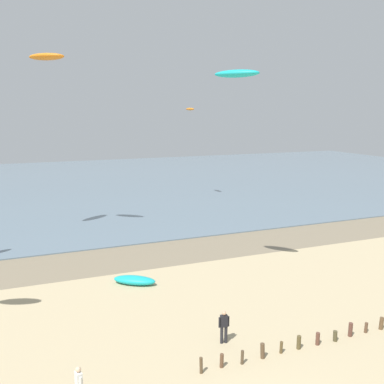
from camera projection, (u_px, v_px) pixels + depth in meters
The scene contains 8 objects.
wet_sand_strip at pixel (128, 258), 35.81m from camera, with size 120.00×6.37×0.01m, color #84755B.
sea at pixel (66, 185), 70.52m from camera, with size 160.00×70.00×0.10m, color slate.
groyne_near at pixel (314, 339), 22.35m from camera, with size 11.76×0.35×0.78m.
person_mid_beach at pixel (224, 326), 22.52m from camera, with size 0.57×0.26×1.71m.
grounded_kite at pixel (134, 280), 30.30m from camera, with size 2.91×1.05×0.58m, color #19B2B7.
kite_aloft_3 at pixel (190, 109), 57.00m from camera, with size 2.02×0.65×0.32m, color orange.
kite_aloft_4 at pixel (46, 57), 38.23m from camera, with size 3.35×1.07×0.54m, color orange.
kite_aloft_5 at pixel (237, 74), 28.16m from camera, with size 3.05×0.98×0.49m, color #19B2B7.
Camera 1 is at (-8.47, -11.90, 11.48)m, focal length 42.18 mm.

